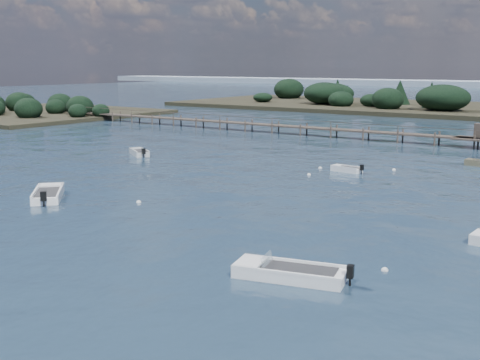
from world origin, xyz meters
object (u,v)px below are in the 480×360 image
Objects in this scene: dinghy_mid_grey at (48,196)px; jetty at (275,126)px; tender_far_white at (347,170)px; dinghy_mid_white_a at (289,275)px; tender_far_grey at (139,153)px.

jetty reaches higher than dinghy_mid_grey.
tender_far_white is 29.61m from jetty.
tender_far_white is 24.38m from dinghy_mid_grey.
tender_far_white is at bearing -46.71° from jetty.
tender_far_white is at bearing 59.56° from dinghy_mid_grey.
dinghy_mid_white_a is 26.73m from tender_far_white.
tender_far_grey is 19.99m from dinghy_mid_grey.
dinghy_mid_grey is at bearing -120.44° from tender_far_white.
dinghy_mid_white_a is 55.15m from jetty.
dinghy_mid_grey is at bearing -79.43° from jetty.
tender_far_grey reaches higher than tender_far_white.
dinghy_mid_white_a reaches higher than tender_far_grey.
dinghy_mid_white_a is at bearing -36.12° from tender_far_grey.
dinghy_mid_white_a is at bearing -70.28° from tender_far_white.
tender_far_white is 21.44m from tender_far_grey.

